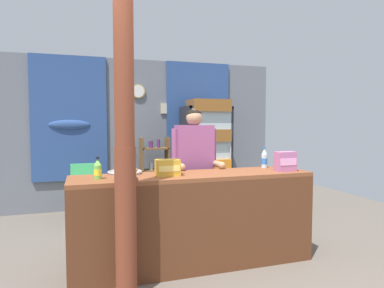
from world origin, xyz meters
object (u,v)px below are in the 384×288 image
(pastry_tray, at_px, (125,171))
(drink_fridge, at_px, (206,149))
(stall_counter, at_px, (198,212))
(bottle_shelf_rack, at_px, (155,172))
(soda_bottle_water, at_px, (264,159))
(shopkeeper, at_px, (194,160))
(snack_box_choco_powder, at_px, (168,168))
(soda_bottle_lime_soda, at_px, (98,170))
(timber_post, at_px, (125,153))
(plastic_lawn_chair, at_px, (86,190))
(soda_bottle_iced_tea, at_px, (120,167))
(snack_box_wafer, at_px, (285,161))

(pastry_tray, bearing_deg, drink_fridge, 50.60)
(stall_counter, bearing_deg, bottle_shelf_rack, 88.62)
(stall_counter, distance_m, soda_bottle_water, 1.06)
(stall_counter, bearing_deg, shopkeeper, 74.74)
(shopkeeper, xyz_separation_m, snack_box_choco_powder, (-0.46, -0.56, 0.00))
(stall_counter, distance_m, soda_bottle_lime_soda, 1.06)
(timber_post, xyz_separation_m, soda_bottle_lime_soda, (-0.20, 0.43, -0.18))
(plastic_lawn_chair, height_order, shopkeeper, shopkeeper)
(drink_fridge, xyz_separation_m, soda_bottle_iced_tea, (-1.70, -2.34, 0.05))
(timber_post, xyz_separation_m, pastry_tray, (0.08, 0.68, -0.25))
(bottle_shelf_rack, bearing_deg, snack_box_wafer, -68.90)
(stall_counter, relative_size, pastry_tray, 7.12)
(stall_counter, relative_size, soda_bottle_water, 9.93)
(snack_box_wafer, bearing_deg, stall_counter, 179.23)
(shopkeeper, distance_m, soda_bottle_iced_tea, 1.15)
(soda_bottle_water, distance_m, soda_bottle_lime_soda, 1.87)
(stall_counter, bearing_deg, soda_bottle_water, 17.86)
(stall_counter, bearing_deg, soda_bottle_iced_tea, -176.30)
(plastic_lawn_chair, bearing_deg, soda_bottle_iced_tea, -81.77)
(shopkeeper, relative_size, snack_box_wafer, 7.44)
(soda_bottle_lime_soda, bearing_deg, drink_fridge, 49.53)
(stall_counter, xyz_separation_m, soda_bottle_lime_soda, (-0.95, 0.08, 0.46))
(soda_bottle_water, height_order, pastry_tray, soda_bottle_water)
(drink_fridge, bearing_deg, soda_bottle_lime_soda, -130.47)
(drink_fridge, distance_m, bottle_shelf_rack, 0.97)
(plastic_lawn_chair, relative_size, soda_bottle_iced_tea, 3.06)
(soda_bottle_iced_tea, bearing_deg, plastic_lawn_chair, 98.23)
(soda_bottle_iced_tea, relative_size, pastry_tray, 0.82)
(bottle_shelf_rack, bearing_deg, timber_post, -106.43)
(bottle_shelf_rack, distance_m, shopkeeper, 1.81)
(stall_counter, relative_size, drink_fridge, 1.33)
(plastic_lawn_chair, xyz_separation_m, soda_bottle_iced_tea, (0.29, -1.97, 0.57))
(shopkeeper, height_order, snack_box_choco_powder, shopkeeper)
(timber_post, relative_size, soda_bottle_water, 10.27)
(bottle_shelf_rack, xyz_separation_m, pastry_tray, (-0.73, -2.06, 0.33))
(plastic_lawn_chair, distance_m, shopkeeper, 1.86)
(bottle_shelf_rack, relative_size, soda_bottle_water, 4.93)
(bottle_shelf_rack, bearing_deg, snack_box_choco_powder, -98.56)
(shopkeeper, relative_size, pastry_tray, 4.70)
(stall_counter, bearing_deg, pastry_tray, 153.91)
(timber_post, distance_m, snack_box_wafer, 1.77)
(plastic_lawn_chair, relative_size, shopkeeper, 0.53)
(snack_box_wafer, bearing_deg, soda_bottle_water, 103.93)
(drink_fridge, bearing_deg, stall_counter, -112.32)
(stall_counter, distance_m, soda_bottle_iced_tea, 0.91)
(timber_post, height_order, shopkeeper, timber_post)
(soda_bottle_iced_tea, bearing_deg, stall_counter, 3.70)
(timber_post, bearing_deg, soda_bottle_water, 21.33)
(snack_box_choco_powder, xyz_separation_m, pastry_tray, (-0.38, 0.26, -0.06))
(drink_fridge, distance_m, soda_bottle_water, 2.00)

